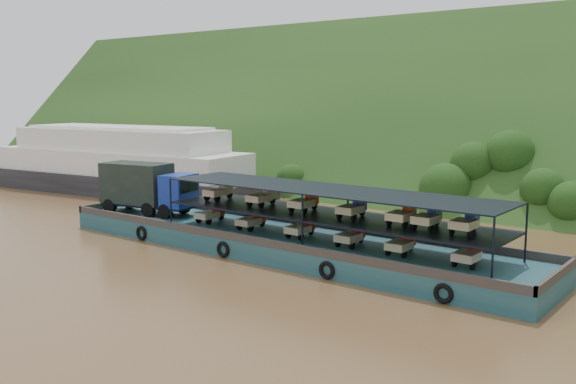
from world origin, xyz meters
The scene contains 4 objects.
ground centered at (0.00, 0.00, 0.00)m, with size 160.00×160.00×0.00m, color brown.
hillside centered at (0.00, 36.00, 0.00)m, with size 140.00×28.00×28.00m, color #173312.
cargo_barge centered at (-0.65, -1.62, 1.29)m, with size 35.00×7.18×5.08m.
passenger_ferry centered at (-29.42, 8.97, 3.05)m, with size 35.61×13.32×7.04m.
Camera 1 is at (26.71, -34.04, 10.29)m, focal length 40.00 mm.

